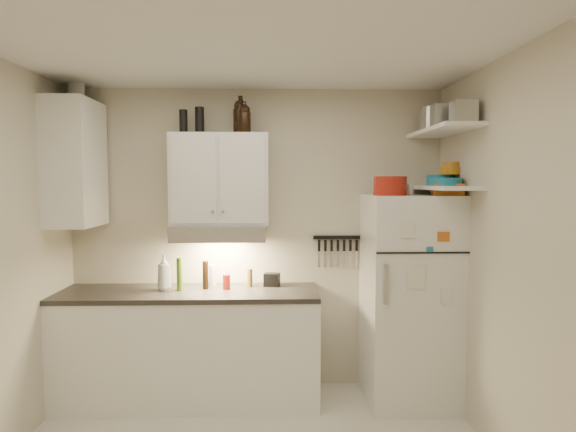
{
  "coord_description": "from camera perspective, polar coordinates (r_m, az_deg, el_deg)",
  "views": [
    {
      "loc": [
        0.14,
        -2.68,
        1.8
      ],
      "look_at": [
        0.25,
        0.9,
        1.55
      ],
      "focal_mm": 30.0,
      "sensor_mm": 36.0,
      "label": 1
    }
  ],
  "objects": [
    {
      "name": "ceiling",
      "position": [
        2.81,
        -4.85,
        20.73
      ],
      "size": [
        3.2,
        3.0,
        0.02
      ],
      "primitive_type": "cube",
      "color": "silver",
      "rests_on": "ground"
    },
    {
      "name": "back_wall",
      "position": [
        4.23,
        -3.65,
        -2.81
      ],
      "size": [
        3.2,
        0.02,
        2.6
      ],
      "primitive_type": "cube",
      "color": "beige",
      "rests_on": "ground"
    },
    {
      "name": "right_wall",
      "position": [
        3.1,
        26.7,
        -5.73
      ],
      "size": [
        0.02,
        3.0,
        2.6
      ],
      "primitive_type": "cube",
      "color": "beige",
      "rests_on": "ground"
    },
    {
      "name": "base_cabinet",
      "position": [
        4.17,
        -11.58,
        -15.11
      ],
      "size": [
        2.1,
        0.6,
        0.88
      ],
      "primitive_type": "cube",
      "color": "white",
      "rests_on": "floor"
    },
    {
      "name": "countertop",
      "position": [
        4.05,
        -11.67,
        -8.94
      ],
      "size": [
        2.1,
        0.62,
        0.04
      ],
      "primitive_type": "cube",
      "color": "#2E2A27",
      "rests_on": "base_cabinet"
    },
    {
      "name": "upper_cabinet",
      "position": [
        4.04,
        -8.03,
        4.31
      ],
      "size": [
        0.8,
        0.33,
        0.75
      ],
      "primitive_type": "cube",
      "color": "white",
      "rests_on": "back_wall"
    },
    {
      "name": "side_cabinet",
      "position": [
        4.19,
        -23.94,
        5.7
      ],
      "size": [
        0.33,
        0.55,
        1.0
      ],
      "primitive_type": "cube",
      "color": "white",
      "rests_on": "left_wall"
    },
    {
      "name": "range_hood",
      "position": [
        4.0,
        -8.07,
        -1.93
      ],
      "size": [
        0.76,
        0.46,
        0.12
      ],
      "primitive_type": "cube",
      "color": "silver",
      "rests_on": "back_wall"
    },
    {
      "name": "fridge",
      "position": [
        4.11,
        14.14,
        -9.48
      ],
      "size": [
        0.7,
        0.68,
        1.7
      ],
      "primitive_type": "cube",
      "color": "white",
      "rests_on": "floor"
    },
    {
      "name": "shelf_hi",
      "position": [
        3.95,
        17.86,
        9.6
      ],
      "size": [
        0.3,
        0.95,
        0.03
      ],
      "primitive_type": "cube",
      "color": "white",
      "rests_on": "right_wall"
    },
    {
      "name": "shelf_lo",
      "position": [
        3.93,
        17.72,
        3.22
      ],
      "size": [
        0.3,
        0.95,
        0.03
      ],
      "primitive_type": "cube",
      "color": "white",
      "rests_on": "right_wall"
    },
    {
      "name": "knife_strip",
      "position": [
        4.24,
        5.86,
        -2.53
      ],
      "size": [
        0.42,
        0.02,
        0.03
      ],
      "primitive_type": "cube",
      "color": "black",
      "rests_on": "back_wall"
    },
    {
      "name": "dutch_oven",
      "position": [
        3.83,
        12.01,
        3.51
      ],
      "size": [
        0.34,
        0.34,
        0.15
      ],
      "primitive_type": "cylinder",
      "rotation": [
        0.0,
        0.0,
        0.43
      ],
      "color": "maroon",
      "rests_on": "fridge"
    },
    {
      "name": "book_stack",
      "position": [
        3.93,
        18.32,
        3.0
      ],
      "size": [
        0.27,
        0.31,
        0.09
      ],
      "primitive_type": "cube",
      "rotation": [
        0.0,
        0.0,
        -0.21
      ],
      "color": "#C05C18",
      "rests_on": "fridge"
    },
    {
      "name": "spice_jar",
      "position": [
        3.96,
        14.26,
        3.07
      ],
      "size": [
        0.06,
        0.06,
        0.09
      ],
      "primitive_type": "cylinder",
      "rotation": [
        0.0,
        0.0,
        -0.19
      ],
      "color": "silver",
      "rests_on": "fridge"
    },
    {
      "name": "stock_pot",
      "position": [
        4.22,
        17.17,
        10.82
      ],
      "size": [
        0.37,
        0.37,
        0.2
      ],
      "primitive_type": "cylinder",
      "rotation": [
        0.0,
        0.0,
        -0.4
      ],
      "color": "silver",
      "rests_on": "shelf_hi"
    },
    {
      "name": "tin_a",
      "position": [
        3.9,
        17.99,
        11.19
      ],
      "size": [
        0.19,
        0.17,
        0.17
      ],
      "primitive_type": "cube",
      "rotation": [
        0.0,
        0.0,
        -0.09
      ],
      "color": "#AAAAAD",
      "rests_on": "shelf_hi"
    },
    {
      "name": "tin_b",
      "position": [
        3.68,
        20.08,
        11.47
      ],
      "size": [
        0.17,
        0.17,
        0.16
      ],
      "primitive_type": "cube",
      "rotation": [
        0.0,
        0.0,
        -0.07
      ],
      "color": "#AAAAAD",
      "rests_on": "shelf_hi"
    },
    {
      "name": "bowl_teal",
      "position": [
        4.12,
        17.59,
        4.07
      ],
      "size": [
        0.22,
        0.22,
        0.09
      ],
      "primitive_type": "cylinder",
      "color": "#1A7193",
      "rests_on": "shelf_lo"
    },
    {
      "name": "bowl_orange",
      "position": [
        4.05,
        18.76,
        5.05
      ],
      "size": [
        0.18,
        0.18,
        0.05
      ],
      "primitive_type": "cylinder",
      "color": "#BC7711",
      "rests_on": "bowl_teal"
    },
    {
      "name": "bowl_yellow",
      "position": [
        4.05,
        18.78,
        5.74
      ],
      "size": [
        0.14,
        0.14,
        0.04
      ],
      "primitive_type": "cylinder",
      "color": "#BB7021",
      "rests_on": "bowl_orange"
    },
    {
      "name": "plates",
      "position": [
        3.89,
        18.18,
        3.87
      ],
      "size": [
        0.28,
        0.28,
        0.06
      ],
      "primitive_type": "cylinder",
      "rotation": [
        0.0,
        0.0,
        0.17
      ],
      "color": "#1A7193",
      "rests_on": "shelf_lo"
    },
    {
      "name": "growler_a",
      "position": [
        4.07,
        -5.64,
        11.65
      ],
      "size": [
        0.16,
        0.16,
        0.29
      ],
      "primitive_type": null,
      "rotation": [
        0.0,
        0.0,
        -0.33
      ],
      "color": "black",
      "rests_on": "upper_cabinet"
    },
    {
      "name": "growler_b",
      "position": [
        3.99,
        -5.15,
        11.44
      ],
      "size": [
        0.13,
        0.13,
        0.24
      ],
      "primitive_type": null,
      "rotation": [
        0.0,
        0.0,
        -0.32
      ],
      "color": "black",
      "rests_on": "upper_cabinet"
    },
    {
      "name": "thermos_a",
      "position": [
        4.11,
        -10.43,
        11.06
      ],
      "size": [
        0.08,
        0.08,
        0.22
      ],
      "primitive_type": "cylinder",
      "rotation": [
        0.0,
        0.0,
        0.02
      ],
      "color": "black",
      "rests_on": "upper_cabinet"
    },
    {
      "name": "thermos_b",
      "position": [
        4.11,
        -12.29,
        10.86
      ],
      "size": [
        0.08,
        0.08,
        0.19
      ],
      "primitive_type": "cylinder",
      "rotation": [
        0.0,
        0.0,
        -0.21
      ],
      "color": "black",
      "rests_on": "upper_cabinet"
    },
    {
      "name": "side_jar",
      "position": [
        4.37,
        -23.8,
        13.34
      ],
      "size": [
        0.16,
        0.16,
        0.17
      ],
      "primitive_type": "cylinder",
      "rotation": [
        0.0,
        0.0,
        0.32
      ],
      "color": "silver",
      "rests_on": "side_cabinet"
    },
    {
      "name": "soap_bottle",
      "position": [
        4.08,
        -14.47,
        -6.24
      ],
      "size": [
        0.16,
        0.16,
        0.33
      ],
      "primitive_type": "imported",
      "rotation": [
        0.0,
        0.0,
        0.37
      ],
      "color": "white",
      "rests_on": "countertop"
    },
    {
      "name": "pepper_mill",
      "position": [
        4.11,
        -4.57,
        -7.3
      ],
      "size": [
        0.06,
        0.06,
        0.15
      ],
      "primitive_type": "cylinder",
      "rotation": [
        0.0,
        0.0,
        0.26
      ],
      "color": "brown",
      "rests_on": "countertop"
    },
    {
      "name": "oil_bottle",
      "position": [
        4.04,
        -12.71,
        -6.75
      ],
      "size": [
        0.07,
        0.07,
        0.27
      ],
      "primitive_type": "cylinder",
      "rotation": [
        0.0,
        0.0,
        -0.41
      ],
      "color": "#406218",
      "rests_on": "countertop"
    },
    {
      "name": "vinegar_bottle",
      "position": [
        4.06,
        -9.75,
        -6.9
      ],
      "size": [
        0.05,
        0.05,
        0.23
      ],
      "primitive_type": "cylinder",
      "rotation": [
        0.0,
        0.0,
        0.02
      ],
      "color": "black",
      "rests_on": "countertop"
    },
    {
      "name": "clear_bottle",
      "position": [
        4.15,
        -8.88,
        -6.98
      ],
      "size": [
        0.08,
        0.08,
        0.19
      ],
      "primitive_type": "cylinder",
      "rotation": [
        0.0,
        0.0,
        0.38
      ],
      "color": "silver",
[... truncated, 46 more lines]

